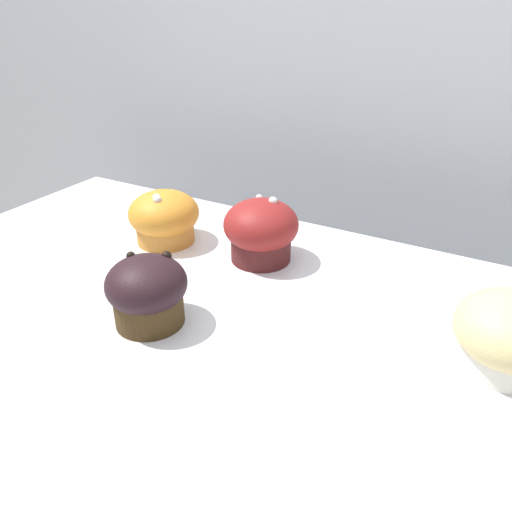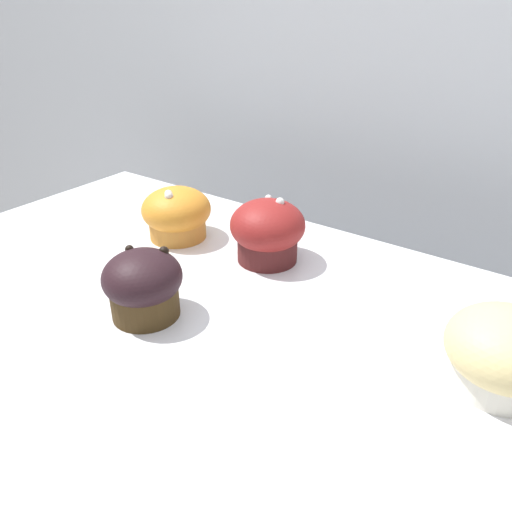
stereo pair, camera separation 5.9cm
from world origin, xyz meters
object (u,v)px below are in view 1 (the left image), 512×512
muffin_back_right (511,335)px  muffin_front_center (261,230)px  muffin_back_left (147,291)px  muffin_front_left (164,218)px

muffin_back_right → muffin_front_center: bearing=166.2°
muffin_back_left → muffin_back_right: size_ratio=0.82×
muffin_back_left → muffin_back_right: (0.35, 0.11, -0.00)m
muffin_back_left → muffin_front_left: muffin_front_left is taller
muffin_back_left → muffin_front_left: bearing=123.4°
muffin_front_center → muffin_back_right: muffin_front_center is taller
muffin_front_center → muffin_front_left: muffin_front_center is taller
muffin_front_center → muffin_front_left: (-0.15, -0.02, -0.01)m
muffin_front_center → muffin_back_right: size_ratio=0.93×
muffin_back_left → muffin_front_center: bearing=79.1°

